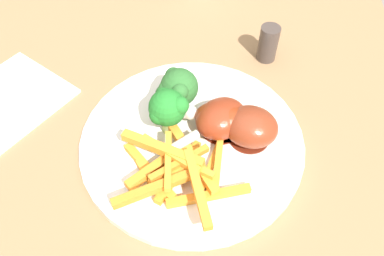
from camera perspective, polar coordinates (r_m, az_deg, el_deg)
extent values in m
cube|color=#8E6B47|center=(0.52, -6.25, -2.76)|extent=(0.93, 0.74, 0.03)
cylinder|color=brown|center=(1.07, 16.04, 1.96)|extent=(0.06, 0.06, 0.70)
cylinder|color=brown|center=(1.12, -16.50, 4.66)|extent=(0.06, 0.06, 0.70)
cylinder|color=white|center=(0.49, 0.00, -1.87)|extent=(0.29, 0.29, 0.01)
cylinder|color=#7AAF57|center=(0.51, -1.84, 3.89)|extent=(0.01, 0.01, 0.02)
sphere|color=#2A6129|center=(0.49, -1.93, 6.18)|extent=(0.05, 0.05, 0.05)
sphere|color=#2A6129|center=(0.48, -2.94, 5.86)|extent=(0.02, 0.02, 0.02)
sphere|color=#2A6129|center=(0.49, -3.75, 5.88)|extent=(0.02, 0.02, 0.02)
sphere|color=#2A6129|center=(0.49, -4.22, 5.17)|extent=(0.02, 0.02, 0.02)
sphere|color=#2A6129|center=(0.50, -0.47, 6.86)|extent=(0.02, 0.02, 0.02)
sphere|color=#2A6129|center=(0.47, -1.84, 5.48)|extent=(0.02, 0.02, 0.02)
sphere|color=#2A6129|center=(0.50, -2.80, 7.85)|extent=(0.02, 0.02, 0.02)
cylinder|color=#8EA154|center=(0.49, -3.55, 0.69)|extent=(0.02, 0.02, 0.03)
sphere|color=#217327|center=(0.46, -3.74, 3.09)|extent=(0.05, 0.05, 0.05)
sphere|color=#217327|center=(0.46, -4.98, 1.85)|extent=(0.03, 0.03, 0.03)
sphere|color=#217327|center=(0.45, -1.89, 3.43)|extent=(0.02, 0.02, 0.02)
sphere|color=#217327|center=(0.47, -4.27, 4.83)|extent=(0.02, 0.02, 0.02)
cube|color=orange|center=(0.45, -2.04, -6.57)|extent=(0.09, 0.05, 0.01)
cube|color=orange|center=(0.45, -0.02, -4.34)|extent=(0.10, 0.07, 0.01)
cube|color=orange|center=(0.44, -1.96, -4.82)|extent=(0.04, 0.09, 0.01)
cube|color=orange|center=(0.44, -2.28, -6.72)|extent=(0.03, 0.07, 0.01)
cube|color=orange|center=(0.45, -5.40, -5.79)|extent=(0.07, 0.06, 0.01)
cube|color=orange|center=(0.44, -1.93, -5.32)|extent=(0.06, 0.07, 0.01)
cube|color=orange|center=(0.45, -6.24, -7.78)|extent=(0.05, 0.05, 0.01)
cube|color=orange|center=(0.46, -6.46, -6.47)|extent=(0.07, 0.07, 0.01)
cube|color=orange|center=(0.41, 0.84, -8.95)|extent=(0.09, 0.04, 0.01)
cube|color=orange|center=(0.44, -4.51, -3.17)|extent=(0.04, 0.10, 0.01)
cube|color=orange|center=(0.44, 2.53, -10.18)|extent=(0.04, 0.10, 0.01)
cube|color=orange|center=(0.46, 2.76, -5.84)|extent=(0.08, 0.03, 0.01)
cube|color=orange|center=(0.43, -5.58, -8.98)|extent=(0.06, 0.09, 0.01)
cube|color=orange|center=(0.44, -3.32, -3.92)|extent=(0.05, 0.08, 0.01)
cube|color=orange|center=(0.46, 4.04, -4.26)|extent=(0.09, 0.01, 0.01)
cube|color=orange|center=(0.44, -3.62, -4.88)|extent=(0.08, 0.02, 0.01)
cylinder|color=#5A1A0D|center=(0.50, 4.27, -0.08)|extent=(0.05, 0.05, 0.00)
ellipsoid|color=maroon|center=(0.48, 4.41, 1.46)|extent=(0.09, 0.09, 0.04)
cylinder|color=beige|center=(0.46, -1.31, -2.17)|extent=(0.04, 0.04, 0.01)
sphere|color=silver|center=(0.45, -3.50, -3.49)|extent=(0.02, 0.02, 0.02)
cylinder|color=#561809|center=(0.50, 4.60, -0.23)|extent=(0.04, 0.04, 0.00)
ellipsoid|color=maroon|center=(0.48, 4.76, 1.28)|extent=(0.06, 0.08, 0.04)
cylinder|color=beige|center=(0.49, -2.39, 2.36)|extent=(0.02, 0.04, 0.01)
sphere|color=silver|center=(0.49, -4.72, 2.76)|extent=(0.02, 0.02, 0.02)
cylinder|color=#561C0F|center=(0.49, 8.54, -1.36)|extent=(0.05, 0.05, 0.00)
ellipsoid|color=maroon|center=(0.48, 8.85, 0.22)|extent=(0.07, 0.08, 0.05)
cylinder|color=beige|center=(0.48, 2.08, 1.76)|extent=(0.02, 0.04, 0.01)
sphere|color=silver|center=(0.49, -0.26, 2.34)|extent=(0.02, 0.02, 0.02)
cube|color=white|center=(0.60, -26.72, 3.19)|extent=(0.22, 0.21, 0.00)
cylinder|color=#423833|center=(0.60, 11.42, 12.40)|extent=(0.03, 0.03, 0.06)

